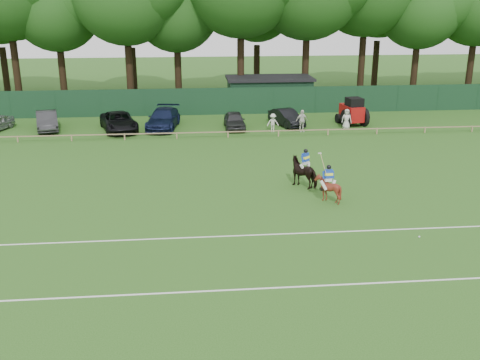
{
  "coord_description": "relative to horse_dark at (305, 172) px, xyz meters",
  "views": [
    {
      "loc": [
        -2.18,
        -24.76,
        10.56
      ],
      "look_at": [
        0.5,
        3.0,
        1.4
      ],
      "focal_mm": 42.0,
      "sensor_mm": 36.0,
      "label": 1
    }
  ],
  "objects": [
    {
      "name": "sedan_navy",
      "position": [
        -8.69,
        15.99,
        -0.04
      ],
      "size": [
        3.06,
        5.88,
        1.63
      ],
      "primitive_type": "imported",
      "rotation": [
        0.0,
        0.0,
        -0.14
      ],
      "color": "#131B3C",
      "rests_on": "ground"
    },
    {
      "name": "rider_dark",
      "position": [
        0.01,
        -0.01,
        0.76
      ],
      "size": [
        0.77,
        0.75,
        1.41
      ],
      "rotation": [
        0.0,
        0.0,
        3.9
      ],
      "color": "silver",
      "rests_on": "ground"
    },
    {
      "name": "estate_black",
      "position": [
        1.76,
        16.02,
        -0.16
      ],
      "size": [
        2.76,
        4.48,
        1.4
      ],
      "primitive_type": "imported",
      "rotation": [
        0.0,
        0.0,
        0.33
      ],
      "color": "black",
      "rests_on": "ground"
    },
    {
      "name": "utility_shed",
      "position": [
        1.45,
        24.27,
        0.68
      ],
      "size": [
        8.4,
        4.4,
        3.04
      ],
      "color": "#14331E",
      "rests_on": "ground"
    },
    {
      "name": "hatch_grey",
      "position": [
        -2.77,
        15.3,
        -0.16
      ],
      "size": [
        1.65,
        4.08,
        1.39
      ],
      "primitive_type": "imported",
      "rotation": [
        0.0,
        0.0,
        -0.0
      ],
      "color": "#303033",
      "rests_on": "ground"
    },
    {
      "name": "suv_black",
      "position": [
        -12.29,
        15.44,
        -0.1
      ],
      "size": [
        3.86,
        5.91,
        1.51
      ],
      "primitive_type": "imported",
      "rotation": [
        0.0,
        0.0,
        0.27
      ],
      "color": "black",
      "rests_on": "ground"
    },
    {
      "name": "perimeter_fence",
      "position": [
        -4.55,
        21.27,
        0.4
      ],
      "size": [
        92.08,
        0.08,
        2.5
      ],
      "color": "#14351E",
      "rests_on": "ground"
    },
    {
      "name": "pitch_lines",
      "position": [
        -4.55,
        -9.23,
        -0.85
      ],
      "size": [
        60.0,
        5.1,
        0.01
      ],
      "color": "silver",
      "rests_on": "ground"
    },
    {
      "name": "pitch_rail",
      "position": [
        -4.55,
        12.27,
        -0.41
      ],
      "size": [
        62.1,
        0.1,
        0.5
      ],
      "color": "#997F5B",
      "rests_on": "ground"
    },
    {
      "name": "rider_chestnut",
      "position": [
        0.71,
        -2.61,
        0.56
      ],
      "size": [
        0.94,
        0.56,
        2.05
      ],
      "rotation": [
        0.0,
        0.0,
        3.2
      ],
      "color": "silver",
      "rests_on": "ground"
    },
    {
      "name": "spectator_right",
      "position": [
        6.49,
        14.23,
        -0.01
      ],
      "size": [
        0.89,
        0.65,
        1.68
      ],
      "primitive_type": "imported",
      "rotation": [
        0.0,
        0.0,
        -0.15
      ],
      "color": "beige",
      "rests_on": "ground"
    },
    {
      "name": "ground",
      "position": [
        -4.55,
        -5.73,
        -0.85
      ],
      "size": [
        160.0,
        160.0,
        0.0
      ],
      "primitive_type": "plane",
      "color": "#1E4C14",
      "rests_on": "ground"
    },
    {
      "name": "spectator_left",
      "position": [
        0.24,
        13.84,
        -0.1
      ],
      "size": [
        0.98,
        0.57,
        1.5
      ],
      "primitive_type": "imported",
      "rotation": [
        0.0,
        0.0,
        0.02
      ],
      "color": "beige",
      "rests_on": "ground"
    },
    {
      "name": "horse_chestnut",
      "position": [
        0.71,
        -2.6,
        -0.13
      ],
      "size": [
        1.25,
        1.38,
        1.45
      ],
      "primitive_type": "imported",
      "rotation": [
        0.0,
        0.0,
        3.2
      ],
      "color": "maroon",
      "rests_on": "ground"
    },
    {
      "name": "tractor",
      "position": [
        7.37,
        15.61,
        0.29
      ],
      "size": [
        2.34,
        3.13,
        2.41
      ],
      "rotation": [
        0.0,
        0.0,
        0.16
      ],
      "color": "#A30F0F",
      "rests_on": "ground"
    },
    {
      "name": "polo_ball",
      "position": [
        3.75,
        -7.75,
        -0.81
      ],
      "size": [
        0.09,
        0.09,
        0.09
      ],
      "primitive_type": "sphere",
      "color": "silver",
      "rests_on": "ground"
    },
    {
      "name": "horse_dark",
      "position": [
        0.0,
        0.0,
        0.0
      ],
      "size": [
        2.06,
        2.1,
        1.71
      ],
      "primitive_type": "imported",
      "rotation": [
        0.0,
        0.0,
        3.9
      ],
      "color": "black",
      "rests_on": "ground"
    },
    {
      "name": "tree_row",
      "position": [
        -2.55,
        29.27,
        -0.85
      ],
      "size": [
        96.0,
        12.0,
        21.0
      ],
      "primitive_type": null,
      "color": "#26561C",
      "rests_on": "ground"
    },
    {
      "name": "spectator_mid",
      "position": [
        2.61,
        13.73,
        0.04
      ],
      "size": [
        1.13,
        0.7,
        1.79
      ],
      "primitive_type": "imported",
      "rotation": [
        0.0,
        0.0,
        0.27
      ],
      "color": "silver",
      "rests_on": "ground"
    },
    {
      "name": "sedan_grey",
      "position": [
        -18.24,
        16.37,
        -0.08
      ],
      "size": [
        2.69,
        4.91,
        1.54
      ],
      "primitive_type": "imported",
      "rotation": [
        0.0,
        0.0,
        0.24
      ],
      "color": "#2F2F32",
      "rests_on": "ground"
    }
  ]
}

